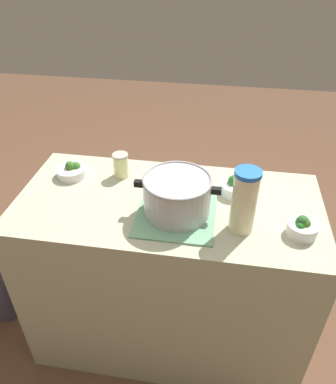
# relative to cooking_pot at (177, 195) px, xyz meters

# --- Properties ---
(ground_plane) EXTENTS (8.00, 8.00, 0.00)m
(ground_plane) POSITION_rel_cooking_pot_xyz_m (0.05, -0.07, -1.00)
(ground_plane) COLOR brown
(counter_slab) EXTENTS (1.30, 0.63, 0.91)m
(counter_slab) POSITION_rel_cooking_pot_xyz_m (0.05, -0.07, -0.55)
(counter_slab) COLOR #AEB192
(counter_slab) RESTS_ON ground_plane
(dish_cloth) EXTENTS (0.32, 0.36, 0.01)m
(dish_cloth) POSITION_rel_cooking_pot_xyz_m (0.00, -0.00, -0.09)
(dish_cloth) COLOR #71AB84
(dish_cloth) RESTS_ON counter_slab
(cooking_pot) EXTENTS (0.34, 0.27, 0.16)m
(cooking_pot) POSITION_rel_cooking_pot_xyz_m (0.00, 0.00, 0.00)
(cooking_pot) COLOR #B7B7BC
(cooking_pot) RESTS_ON dish_cloth
(lemonade_pitcher) EXTENTS (0.10, 0.10, 0.26)m
(lemonade_pitcher) POSITION_rel_cooking_pot_xyz_m (-0.26, 0.05, 0.04)
(lemonade_pitcher) COLOR beige
(lemonade_pitcher) RESTS_ON counter_slab
(mason_jar) EXTENTS (0.07, 0.07, 0.11)m
(mason_jar) POSITION_rel_cooking_pot_xyz_m (0.29, -0.23, -0.03)
(mason_jar) COLOR beige
(mason_jar) RESTS_ON counter_slab
(broccoli_bowl_front) EXTENTS (0.12, 0.12, 0.08)m
(broccoli_bowl_front) POSITION_rel_cooking_pot_xyz_m (-0.48, 0.05, -0.06)
(broccoli_bowl_front) COLOR silver
(broccoli_bowl_front) RESTS_ON counter_slab
(broccoli_bowl_center) EXTENTS (0.14, 0.14, 0.07)m
(broccoli_bowl_center) POSITION_rel_cooking_pot_xyz_m (0.52, -0.20, -0.06)
(broccoli_bowl_center) COLOR silver
(broccoli_bowl_center) RESTS_ON counter_slab
(broccoli_bowl_back) EXTENTS (0.12, 0.12, 0.09)m
(broccoli_bowl_back) POSITION_rel_cooking_pot_xyz_m (-0.23, -0.17, -0.06)
(broccoli_bowl_back) COLOR silver
(broccoli_bowl_back) RESTS_ON counter_slab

